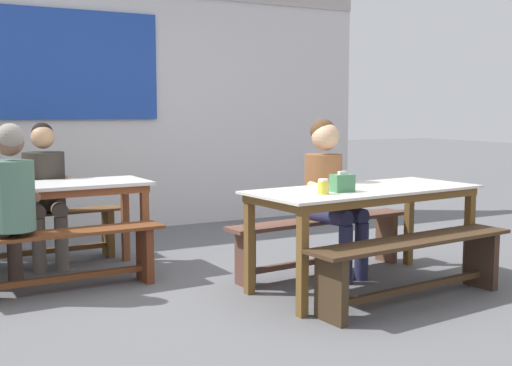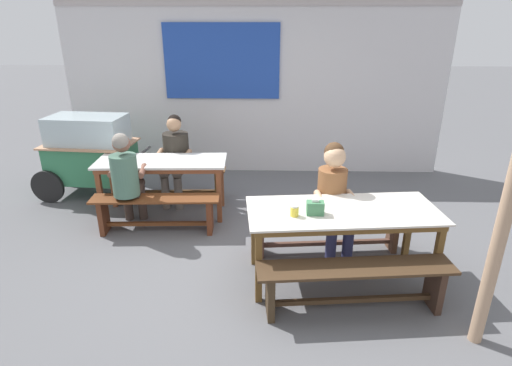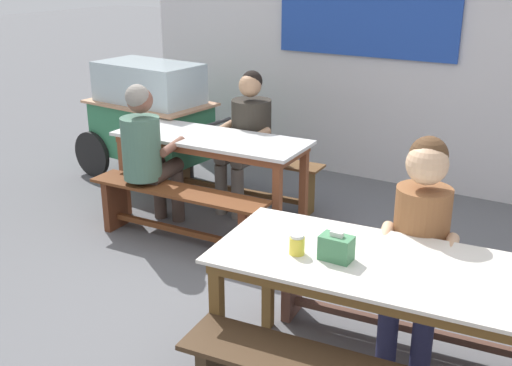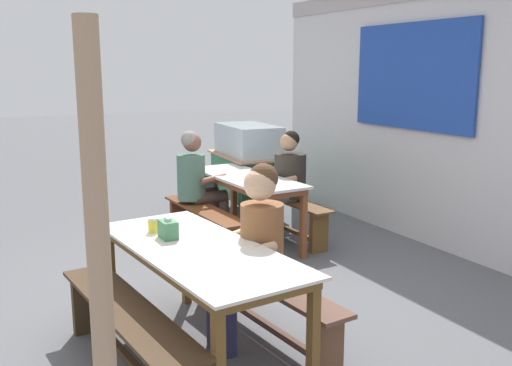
% 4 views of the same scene
% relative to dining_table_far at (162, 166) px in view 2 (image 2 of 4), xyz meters
% --- Properties ---
extents(ground_plane, '(40.00, 40.00, 0.00)m').
position_rel_dining_table_far_xyz_m(ground_plane, '(1.15, -1.04, -0.68)').
color(ground_plane, '#5E5F62').
extents(backdrop_wall, '(6.10, 0.23, 2.82)m').
position_rel_dining_table_far_xyz_m(backdrop_wall, '(1.14, 1.80, 0.80)').
color(backdrop_wall, silver).
rests_on(backdrop_wall, ground_plane).
extents(dining_table_far, '(1.67, 0.69, 0.76)m').
position_rel_dining_table_far_xyz_m(dining_table_far, '(0.00, 0.00, 0.00)').
color(dining_table_far, silver).
rests_on(dining_table_far, ground_plane).
extents(dining_table_near, '(1.88, 0.93, 0.76)m').
position_rel_dining_table_far_xyz_m(dining_table_near, '(2.08, -1.40, 0.01)').
color(dining_table_near, silver).
rests_on(dining_table_near, ground_plane).
extents(bench_far_back, '(1.58, 0.32, 0.46)m').
position_rel_dining_table_far_xyz_m(bench_far_back, '(-0.02, 0.50, -0.38)').
color(bench_far_back, brown).
rests_on(bench_far_back, ground_plane).
extents(bench_far_front, '(1.54, 0.36, 0.46)m').
position_rel_dining_table_far_xyz_m(bench_far_front, '(0.02, -0.50, -0.38)').
color(bench_far_front, brown).
rests_on(bench_far_front, ground_plane).
extents(bench_near_back, '(1.74, 0.42, 0.46)m').
position_rel_dining_table_far_xyz_m(bench_near_back, '(2.03, -0.90, -0.36)').
color(bench_near_back, brown).
rests_on(bench_near_back, ground_plane).
extents(bench_near_front, '(1.74, 0.48, 0.46)m').
position_rel_dining_table_far_xyz_m(bench_near_front, '(2.13, -1.90, -0.37)').
color(bench_near_front, '#402C1B').
rests_on(bench_near_front, ground_plane).
extents(food_cart, '(1.59, 0.85, 1.18)m').
position_rel_dining_table_far_xyz_m(food_cart, '(-1.20, 0.63, -0.00)').
color(food_cart, '#337D52').
rests_on(food_cart, ground_plane).
extents(person_center_facing, '(0.48, 0.57, 1.24)m').
position_rel_dining_table_far_xyz_m(person_center_facing, '(0.08, 0.44, 0.03)').
color(person_center_facing, '#6B635B').
rests_on(person_center_facing, ground_plane).
extents(person_right_near_table, '(0.46, 0.57, 1.27)m').
position_rel_dining_table_far_xyz_m(person_right_near_table, '(2.06, -0.98, 0.06)').
color(person_right_near_table, '#2B2C52').
rests_on(person_right_near_table, ground_plane).
extents(person_left_back_turned, '(0.45, 0.58, 1.25)m').
position_rel_dining_table_far_xyz_m(person_left_back_turned, '(-0.31, -0.44, 0.03)').
color(person_left_back_turned, '#43342D').
rests_on(person_left_back_turned, ground_plane).
extents(tissue_box, '(0.16, 0.10, 0.15)m').
position_rel_dining_table_far_xyz_m(tissue_box, '(1.81, -1.51, 0.15)').
color(tissue_box, '#427E52').
rests_on(tissue_box, dining_table_near).
extents(condiment_jar, '(0.08, 0.08, 0.11)m').
position_rel_dining_table_far_xyz_m(condiment_jar, '(1.61, -1.55, 0.14)').
color(condiment_jar, yellow).
rests_on(condiment_jar, dining_table_near).
extents(wooden_support_post, '(0.10, 0.10, 2.12)m').
position_rel_dining_table_far_xyz_m(wooden_support_post, '(3.07, -2.25, 0.39)').
color(wooden_support_post, tan).
rests_on(wooden_support_post, ground_plane).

